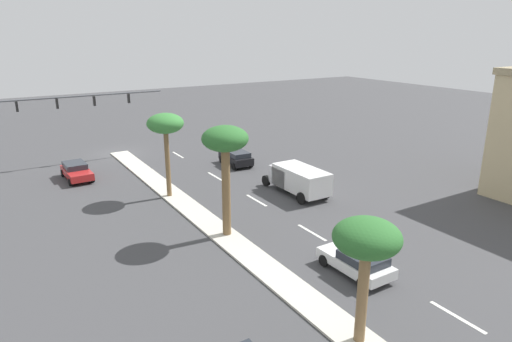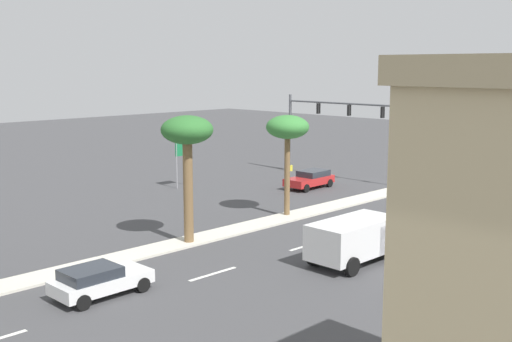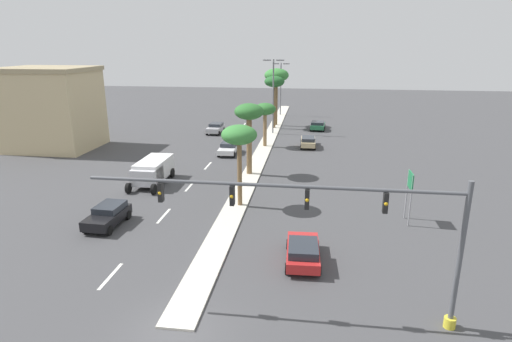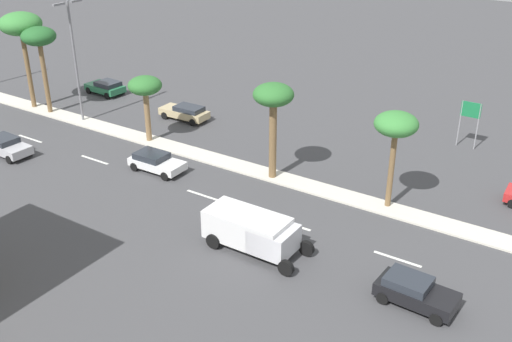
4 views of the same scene
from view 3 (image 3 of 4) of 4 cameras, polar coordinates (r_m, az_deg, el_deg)
ground_plane at (r=45.16m, az=0.06°, el=0.93°), size 160.00×160.00×0.00m
median_curb at (r=52.71m, az=1.21°, el=3.32°), size 1.80×70.93×0.12m
lane_stripe_inboard at (r=25.45m, az=-19.00°, el=-13.24°), size 0.20×2.80×0.01m
lane_stripe_near at (r=32.52m, az=-12.33°, el=-5.93°), size 0.20×2.80×0.01m
lane_stripe_trailing at (r=38.65m, az=-8.90°, el=-2.04°), size 0.20×2.80×0.01m
lane_stripe_mid at (r=44.83m, az=-6.50°, el=0.71°), size 0.20×2.80×0.01m
lane_stripe_front at (r=54.66m, az=-3.86°, el=3.71°), size 0.20×2.80×0.01m
lane_stripe_left at (r=61.84m, az=-2.48°, el=5.28°), size 0.20×2.80×0.01m
lane_stripe_far at (r=67.47m, az=-1.61°, el=6.26°), size 0.20×2.80×0.01m
traffic_signal_gantry at (r=19.11m, az=12.90°, el=-7.47°), size 16.81×0.53×7.00m
directional_road_sign at (r=31.70m, az=20.03°, el=-1.95°), size 0.10×1.53×3.75m
commercial_building at (r=56.96m, az=-25.90°, el=7.60°), size 10.24×8.58×9.72m
palm_tree_rear at (r=32.05m, az=-2.28°, el=4.59°), size 2.72×2.72×6.39m
palm_tree_inboard at (r=40.27m, az=-0.94°, el=7.49°), size 2.78×2.78×6.86m
palm_tree_left at (r=52.03m, az=1.23°, el=8.15°), size 2.66×2.66×5.32m
palm_tree_far at (r=65.87m, az=2.79°, el=12.63°), size 3.70×3.70×8.64m
palm_tree_right at (r=63.62m, az=2.50°, el=11.72°), size 2.97×2.97×7.68m
street_lamp_rear at (r=59.67m, az=2.34°, el=10.75°), size 2.90×0.24×10.21m
street_lamp_center at (r=75.76m, az=3.35°, el=11.56°), size 2.90×0.24×9.02m
sedan_red_rear at (r=25.27m, az=6.35°, el=-10.68°), size 2.14×4.34×1.37m
sedan_white_right at (r=49.35m, az=-3.71°, el=3.13°), size 2.06×4.13×1.32m
sedan_tan_near at (r=53.00m, az=7.04°, el=4.01°), size 1.93×4.49×1.33m
sedan_black_trailing at (r=31.74m, az=-19.34°, el=-5.61°), size 2.12×4.02×1.43m
sedan_green_inboard at (r=63.82m, az=8.32°, el=6.14°), size 2.34×4.08×1.33m
sedan_silver_far at (r=61.09m, az=-5.48°, el=5.78°), size 2.11×3.99×1.40m
box_truck at (r=39.68m, az=-13.83°, el=0.04°), size 2.54×6.14×2.16m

